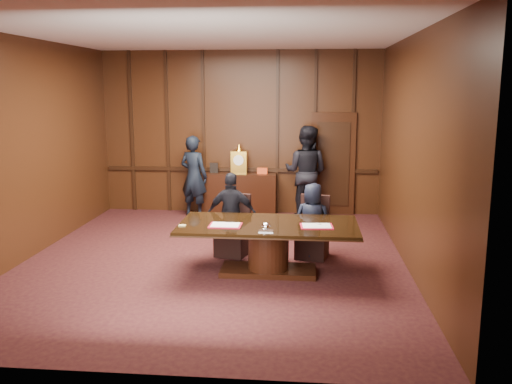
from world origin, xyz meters
TOP-DOWN VIEW (x-y plane):
  - room at (0.07, 0.14)m, footprint 7.00×7.04m
  - sideboard at (0.00, 3.26)m, footprint 1.60×0.45m
  - conference_table at (0.90, -0.50)m, footprint 2.62×1.32m
  - folder_left at (0.29, -0.68)m, footprint 0.46×0.33m
  - folder_right at (1.60, -0.61)m, footprint 0.48×0.36m
  - inkstand at (0.90, -0.95)m, footprint 0.20×0.14m
  - notepad at (-0.32, -0.75)m, footprint 0.10×0.07m
  - chair_left at (0.26, 0.38)m, footprint 0.59×0.59m
  - chair_right at (1.56, 0.38)m, footprint 0.57×0.57m
  - signatory_left at (0.25, 0.30)m, footprint 0.82×0.37m
  - signatory_right at (1.55, 0.30)m, footprint 0.67×0.51m
  - witness_left at (-0.94, 2.99)m, footprint 0.74×0.61m
  - witness_right at (1.43, 3.10)m, footprint 1.12×0.98m

SIDE VIEW (x-z plane):
  - chair_left at x=0.26m, z-range -0.20..0.79m
  - chair_right at x=1.56m, z-range -0.20..0.79m
  - sideboard at x=0.00m, z-range -0.28..1.26m
  - conference_table at x=0.90m, z-range 0.13..0.89m
  - signatory_right at x=1.55m, z-range 0.00..1.23m
  - signatory_left at x=0.25m, z-range 0.00..1.38m
  - notepad at x=-0.32m, z-range 0.76..0.77m
  - folder_left at x=0.29m, z-range 0.76..0.78m
  - folder_right at x=1.60m, z-range 0.76..0.78m
  - inkstand at x=0.90m, z-range 0.76..0.87m
  - witness_left at x=-0.94m, z-range 0.00..1.73m
  - witness_right at x=1.43m, z-range 0.00..1.94m
  - room at x=0.07m, z-range -0.03..3.47m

